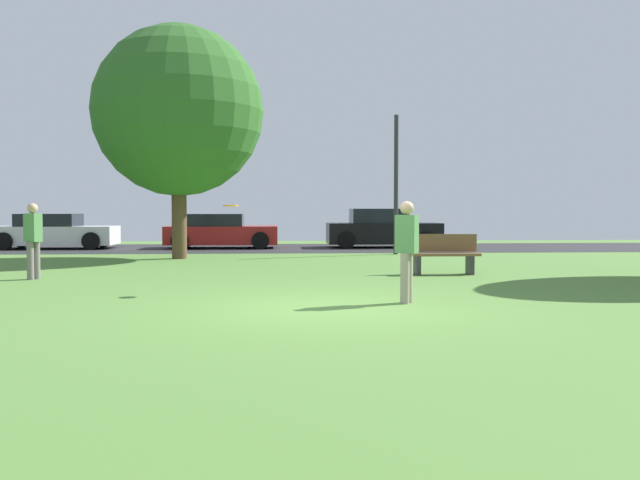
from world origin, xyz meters
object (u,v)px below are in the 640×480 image
park_bench (443,254)px  street_lamp_post (396,185)px  person_catcher (33,238)px  parked_car_red (221,232)px  frisbee_disc (231,206)px  maple_tree_near (178,112)px  person_thrower (407,248)px  parked_car_black (382,230)px  parked_car_white (54,232)px

park_bench → street_lamp_post: street_lamp_post is taller
person_catcher → park_bench: 8.83m
person_catcher → parked_car_red: size_ratio=0.38×
frisbee_disc → maple_tree_near: bearing=103.7°
person_thrower → person_catcher: 8.20m
frisbee_disc → parked_car_red: bearing=95.3°
parked_car_red → parked_car_black: (6.14, 0.12, 0.08)m
person_thrower → frisbee_disc: 3.34m
maple_tree_near → frisbee_disc: maple_tree_near is taller
person_catcher → frisbee_disc: person_catcher is taller
parked_car_red → park_bench: bearing=-61.9°
parked_car_red → street_lamp_post: bearing=-33.9°
parked_car_black → parked_car_red: bearing=-178.9°
frisbee_disc → parked_car_white: size_ratio=0.09×
person_catcher → street_lamp_post: 11.78m
person_thrower → parked_car_black: (2.01, 15.82, -0.19)m
maple_tree_near → parked_car_white: 8.56m
frisbee_disc → park_bench: (4.54, 3.11, -1.06)m
parked_car_black → person_thrower: bearing=-97.2°
person_catcher → parked_car_red: person_catcher is taller
person_thrower → frisbee_disc: size_ratio=4.21×
maple_tree_near → parked_car_white: maple_tree_near is taller
parked_car_white → person_thrower: bearing=-56.8°
maple_tree_near → parked_car_black: maple_tree_near is taller
frisbee_disc → street_lamp_post: 11.11m
maple_tree_near → person_catcher: (-2.18, -6.01, -3.46)m
frisbee_disc → person_catcher: bearing=149.8°
person_catcher → person_thrower: bearing=0.0°
frisbee_disc → parked_car_white: bearing=118.0°
parked_car_black → park_bench: parked_car_black is taller
parked_car_black → park_bench: bearing=-91.5°
maple_tree_near → street_lamp_post: size_ratio=1.52×
parked_car_red → maple_tree_near: bearing=-98.0°
person_thrower → parked_car_black: size_ratio=0.37×
parked_car_white → park_bench: parked_car_white is taller
maple_tree_near → parked_car_red: size_ratio=1.64×
person_catcher → frisbee_disc: size_ratio=4.22×
person_thrower → park_bench: person_thrower is taller
parked_car_white → street_lamp_post: street_lamp_post is taller
person_catcher → street_lamp_post: size_ratio=0.35×
frisbee_disc → parked_car_red: frisbee_disc is taller
maple_tree_near → person_catcher: bearing=-109.9°
frisbee_disc → parked_car_white: (-7.44, 14.02, -0.92)m
frisbee_disc → park_bench: 5.61m
person_thrower → parked_car_red: size_ratio=0.38×
park_bench → street_lamp_post: bearing=-91.0°
street_lamp_post → parked_car_white: bearing=161.9°
person_thrower → park_bench: size_ratio=0.99×
parked_car_red → parked_car_black: 6.14m
park_bench → parked_car_red: bearing=-61.9°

